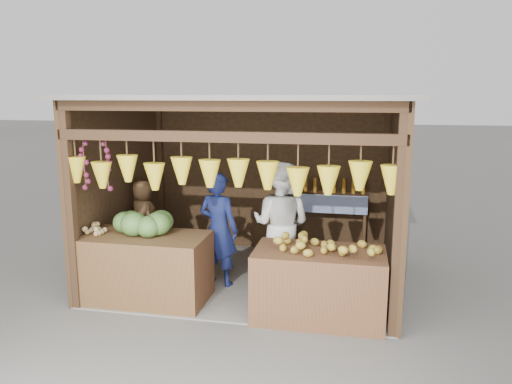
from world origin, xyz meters
TOP-DOWN VIEW (x-y plane):
  - ground at (0.00, 0.00)m, footprint 80.00×80.00m
  - stall_structure at (-0.03, -0.04)m, footprint 4.30×3.30m
  - back_shelf at (1.05, 1.28)m, footprint 1.25×0.32m
  - counter_left at (-1.16, -1.04)m, footprint 1.59×0.85m
  - counter_right at (1.08, -1.12)m, footprint 1.55×0.85m
  - stool at (-1.71, 0.10)m, footprint 0.28×0.28m
  - man_standing at (-0.38, -0.34)m, footprint 0.67×0.53m
  - woman_standing at (0.47, -0.12)m, footprint 0.97×0.82m
  - vendor_seated at (-1.71, 0.10)m, footprint 0.65×0.63m
  - melon_pile at (-1.21, -0.97)m, footprint 1.00×0.50m
  - tanfruit_pile at (-1.83, -1.08)m, footprint 0.34×0.40m
  - mango_pile at (1.17, -1.16)m, footprint 1.40×0.64m

SIDE VIEW (x-z plane):
  - ground at x=0.00m, z-range 0.00..0.00m
  - stool at x=-1.71m, z-range 0.00..0.27m
  - counter_right at x=1.08m, z-range 0.00..0.85m
  - counter_left at x=-1.16m, z-range 0.00..0.88m
  - man_standing at x=-0.38m, z-range 0.00..1.62m
  - vendor_seated at x=-1.71m, z-range 0.27..1.39m
  - back_shelf at x=1.05m, z-range 0.21..1.54m
  - woman_standing at x=0.47m, z-range 0.00..1.76m
  - tanfruit_pile at x=-1.83m, z-range 0.88..1.01m
  - mango_pile at x=1.17m, z-range 0.85..1.07m
  - melon_pile at x=-1.21m, z-range 0.88..1.20m
  - stall_structure at x=-0.03m, z-range 0.34..3.00m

